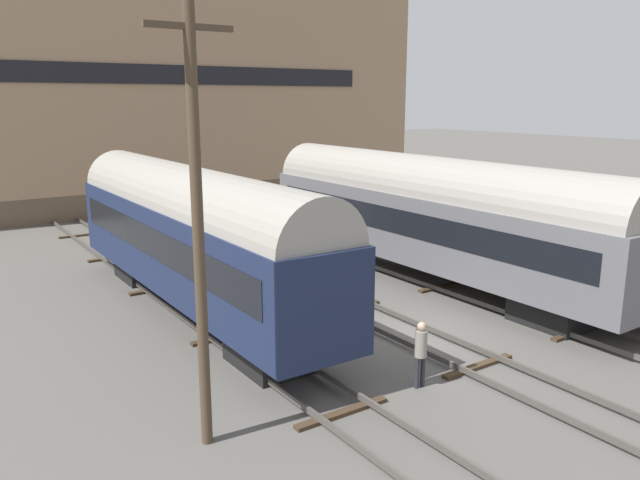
{
  "coord_description": "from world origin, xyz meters",
  "views": [
    {
      "loc": [
        -12.79,
        -13.91,
        7.37
      ],
      "look_at": [
        0.0,
        4.86,
        2.2
      ],
      "focal_mm": 35.0,
      "sensor_mm": 36.0,
      "label": 1
    }
  ],
  "objects_px": {
    "train_car_grey": "(429,212)",
    "train_car_navy": "(191,231)",
    "utility_pole": "(197,213)",
    "bench": "(549,253)",
    "person_worker": "(421,348)"
  },
  "relations": [
    {
      "from": "train_car_grey",
      "to": "train_car_navy",
      "type": "bearing_deg",
      "value": 169.42
    },
    {
      "from": "train_car_grey",
      "to": "utility_pole",
      "type": "distance_m",
      "value": 14.24
    },
    {
      "from": "train_car_grey",
      "to": "train_car_navy",
      "type": "xyz_separation_m",
      "value": [
        -9.43,
        1.76,
        0.04
      ]
    },
    {
      "from": "bench",
      "to": "person_worker",
      "type": "relative_size",
      "value": 0.78
    },
    {
      "from": "train_car_grey",
      "to": "bench",
      "type": "xyz_separation_m",
      "value": [
        2.93,
        -3.6,
        -1.37
      ]
    },
    {
      "from": "train_car_grey",
      "to": "person_worker",
      "type": "bearing_deg",
      "value": -134.84
    },
    {
      "from": "bench",
      "to": "utility_pole",
      "type": "distance_m",
      "value": 16.14
    },
    {
      "from": "train_car_grey",
      "to": "bench",
      "type": "distance_m",
      "value": 4.84
    },
    {
      "from": "bench",
      "to": "utility_pole",
      "type": "height_order",
      "value": "utility_pole"
    },
    {
      "from": "bench",
      "to": "person_worker",
      "type": "height_order",
      "value": "bench"
    },
    {
      "from": "train_car_grey",
      "to": "utility_pole",
      "type": "bearing_deg",
      "value": -153.5
    },
    {
      "from": "person_worker",
      "to": "train_car_navy",
      "type": "bearing_deg",
      "value": 106.32
    },
    {
      "from": "utility_pole",
      "to": "person_worker",
      "type": "bearing_deg",
      "value": -6.5
    },
    {
      "from": "train_car_navy",
      "to": "utility_pole",
      "type": "distance_m",
      "value": 8.9
    },
    {
      "from": "person_worker",
      "to": "bench",
      "type": "bearing_deg",
      "value": 18.72
    }
  ]
}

